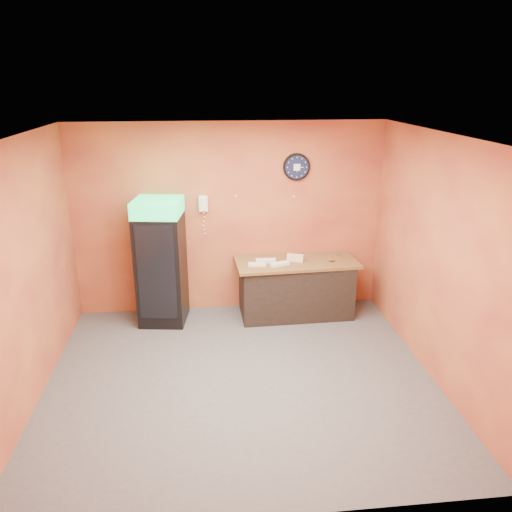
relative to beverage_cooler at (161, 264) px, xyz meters
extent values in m
plane|color=#47474C|center=(0.98, -1.61, -0.88)|extent=(4.50, 4.50, 0.00)
cube|color=#CC7439|center=(0.98, 0.39, 0.52)|extent=(4.50, 0.02, 2.80)
cube|color=#CC7439|center=(-1.27, -1.61, 0.52)|extent=(0.02, 4.00, 2.80)
cube|color=#CC7439|center=(3.23, -1.61, 0.52)|extent=(0.02, 4.00, 2.80)
cube|color=white|center=(0.98, -1.61, 1.92)|extent=(4.50, 4.00, 0.02)
cube|color=black|center=(-0.01, 0.04, -0.09)|extent=(0.71, 0.71, 1.58)
cube|color=#18D364|center=(-0.01, 0.04, 0.81)|extent=(0.71, 0.71, 0.23)
cube|color=black|center=(0.04, -0.28, -0.02)|extent=(0.52, 0.09, 1.35)
cube|color=black|center=(1.93, 0.03, -0.48)|extent=(1.63, 0.76, 0.81)
cylinder|color=black|center=(1.96, 0.37, 1.27)|extent=(0.39, 0.05, 0.39)
cylinder|color=#0F1433|center=(1.96, 0.34, 1.27)|extent=(0.33, 0.01, 0.33)
cube|color=white|center=(1.96, 0.33, 1.27)|extent=(0.09, 0.00, 0.09)
cube|color=white|center=(0.61, 0.35, 0.78)|extent=(0.13, 0.07, 0.23)
cube|color=white|center=(0.61, 0.30, 0.78)|extent=(0.05, 0.04, 0.19)
cube|color=brown|center=(1.93, 0.03, -0.06)|extent=(1.80, 0.85, 0.04)
cube|color=#F5E7BE|center=(1.91, 0.02, -0.01)|extent=(0.25, 0.16, 0.05)
cube|color=#F5E7BE|center=(1.91, 0.02, 0.04)|extent=(0.25, 0.16, 0.05)
cube|color=silver|center=(1.35, -0.10, -0.02)|extent=(0.26, 0.13, 0.04)
cube|color=silver|center=(1.66, -0.13, -0.02)|extent=(0.29, 0.18, 0.04)
cube|color=silver|center=(1.48, 0.04, -0.02)|extent=(0.29, 0.12, 0.04)
cylinder|color=silver|center=(1.64, 0.06, -0.01)|extent=(0.06, 0.06, 0.06)
camera|label=1|loc=(0.62, -6.66, 2.45)|focal=35.00mm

